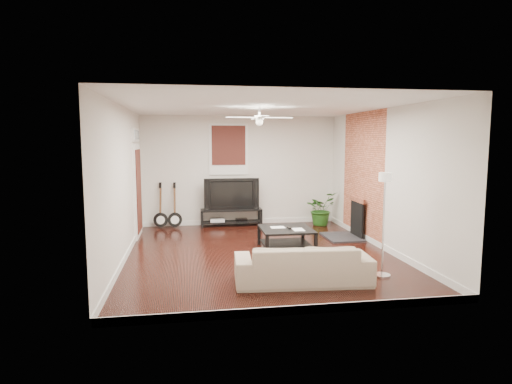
{
  "coord_description": "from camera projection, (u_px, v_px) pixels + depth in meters",
  "views": [
    {
      "loc": [
        -1.34,
        -8.02,
        2.18
      ],
      "look_at": [
        0.0,
        0.4,
        1.15
      ],
      "focal_mm": 30.14,
      "sensor_mm": 36.0,
      "label": 1
    }
  ],
  "objects": [
    {
      "name": "guitar_right",
      "position": [
        175.0,
        205.0,
        10.67
      ],
      "size": [
        0.36,
        0.26,
        1.15
      ],
      "primitive_type": null,
      "rotation": [
        0.0,
        0.0,
        -0.03
      ],
      "color": "black",
      "rests_on": "floor"
    },
    {
      "name": "door_left",
      "position": [
        138.0,
        182.0,
        9.66
      ],
      "size": [
        0.08,
        1.0,
        2.5
      ],
      "primitive_type": "cube",
      "color": "white",
      "rests_on": "wall_left"
    },
    {
      "name": "ceiling_fan",
      "position": [
        259.0,
        118.0,
        8.02
      ],
      "size": [
        1.24,
        1.24,
        0.32
      ],
      "primitive_type": null,
      "color": "white",
      "rests_on": "ceiling"
    },
    {
      "name": "tv_stand",
      "position": [
        231.0,
        217.0,
        10.99
      ],
      "size": [
        1.55,
        0.41,
        0.43
      ],
      "primitive_type": "cube",
      "color": "black",
      "rests_on": "floor"
    },
    {
      "name": "coffee_table",
      "position": [
        286.0,
        239.0,
        8.63
      ],
      "size": [
        1.02,
        1.02,
        0.43
      ],
      "primitive_type": "cube",
      "rotation": [
        0.0,
        0.0,
        -0.0
      ],
      "color": "black",
      "rests_on": "floor"
    },
    {
      "name": "room",
      "position": [
        259.0,
        181.0,
        8.16
      ],
      "size": [
        5.01,
        6.01,
        2.81
      ],
      "color": "black",
      "rests_on": "ground"
    },
    {
      "name": "potted_plant",
      "position": [
        321.0,
        209.0,
        11.06
      ],
      "size": [
        1.01,
        0.98,
        0.86
      ],
      "primitive_type": "imported",
      "rotation": [
        0.0,
        0.0,
        0.59
      ],
      "color": "#205217",
      "rests_on": "floor"
    },
    {
      "name": "guitar_left",
      "position": [
        160.0,
        205.0,
        10.64
      ],
      "size": [
        0.39,
        0.3,
        1.15
      ],
      "primitive_type": null,
      "rotation": [
        0.0,
        0.0,
        -0.13
      ],
      "color": "black",
      "rests_on": "floor"
    },
    {
      "name": "brick_accent",
      "position": [
        362.0,
        176.0,
        9.53
      ],
      "size": [
        0.02,
        2.2,
        2.8
      ],
      "primitive_type": "cube",
      "color": "#B05638",
      "rests_on": "floor"
    },
    {
      "name": "fireplace",
      "position": [
        349.0,
        218.0,
        9.6
      ],
      "size": [
        0.8,
        1.1,
        0.92
      ],
      "primitive_type": "cube",
      "color": "black",
      "rests_on": "floor"
    },
    {
      "name": "window_back",
      "position": [
        229.0,
        149.0,
        10.96
      ],
      "size": [
        1.0,
        0.06,
        1.3
      ],
      "primitive_type": "cube",
      "color": "#34100E",
      "rests_on": "wall_back"
    },
    {
      "name": "sofa",
      "position": [
        302.0,
        263.0,
        6.58
      ],
      "size": [
        2.12,
        0.97,
        0.6
      ],
      "primitive_type": "imported",
      "rotation": [
        0.0,
        0.0,
        3.06
      ],
      "color": "tan",
      "rests_on": "floor"
    },
    {
      "name": "floor_lamp",
      "position": [
        383.0,
        225.0,
        6.82
      ],
      "size": [
        0.3,
        0.3,
        1.69
      ],
      "primitive_type": null,
      "rotation": [
        0.0,
        0.0,
        -0.08
      ],
      "color": "white",
      "rests_on": "floor"
    },
    {
      "name": "tv",
      "position": [
        231.0,
        193.0,
        10.94
      ],
      "size": [
        1.39,
        0.18,
        0.8
      ],
      "primitive_type": "imported",
      "color": "black",
      "rests_on": "tv_stand"
    }
  ]
}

